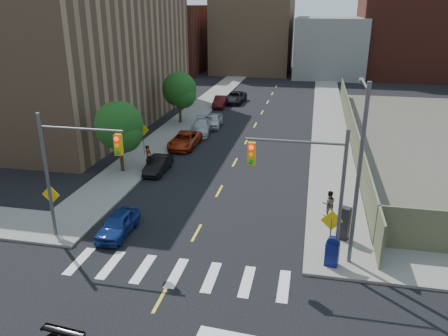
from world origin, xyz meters
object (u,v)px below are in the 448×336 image
at_px(parked_car_silver, 201,127).
at_px(parked_car_grey, 235,97).
at_px(mailbox, 332,251).
at_px(pedestrian_west, 148,156).
at_px(parked_car_blue, 118,224).
at_px(parked_car_white, 213,120).
at_px(parked_car_maroon, 220,102).
at_px(parked_car_red, 185,140).
at_px(parked_car_black, 158,165).
at_px(payphone, 344,223).
at_px(pedestrian_east, 329,204).

bearing_deg(parked_car_silver, parked_car_grey, 82.17).
distance_m(mailbox, pedestrian_west, 17.60).
xyz_separation_m(parked_car_blue, parked_car_white, (0.04, 23.40, 0.06)).
xyz_separation_m(parked_car_maroon, parked_car_grey, (1.30, 2.99, 0.03)).
distance_m(parked_car_red, parked_car_white, 7.37).
bearing_deg(pedestrian_west, parked_car_black, -108.99).
distance_m(payphone, pedestrian_west, 16.59).
height_order(parked_car_silver, parked_car_grey, parked_car_grey).
bearing_deg(parked_car_maroon, parked_car_black, -92.03).
bearing_deg(mailbox, parked_car_white, 128.41).
relative_size(parked_car_red, pedestrian_west, 2.72).
bearing_deg(parked_car_silver, payphone, -61.17).
height_order(parked_car_blue, mailbox, mailbox).
distance_m(parked_car_white, mailbox, 26.99).
xyz_separation_m(parked_car_blue, mailbox, (11.57, -1.00, 0.27)).
bearing_deg(parked_car_black, parked_car_silver, 87.42).
distance_m(parked_car_blue, parked_car_white, 23.40).
height_order(parked_car_silver, payphone, payphone).
height_order(parked_car_white, mailbox, mailbox).
bearing_deg(parked_car_red, parked_car_white, 83.07).
height_order(parked_car_blue, parked_car_grey, parked_car_grey).
relative_size(parked_car_maroon, mailbox, 2.68).
bearing_deg(pedestrian_east, parked_car_black, -29.30).
bearing_deg(payphone, parked_car_maroon, 136.15).
height_order(parked_car_red, parked_car_grey, parked_car_grey).
distance_m(parked_car_black, parked_car_grey, 26.20).
relative_size(parked_car_black, parked_car_grey, 0.73).
height_order(parked_car_black, parked_car_grey, parked_car_grey).
distance_m(parked_car_silver, parked_car_maroon, 12.26).
height_order(payphone, pedestrian_west, payphone).
height_order(parked_car_grey, payphone, payphone).
height_order(parked_car_silver, pedestrian_west, pedestrian_west).
relative_size(parked_car_maroon, pedestrian_east, 2.49).
bearing_deg(payphone, parked_car_red, 155.20).
height_order(parked_car_blue, parked_car_maroon, parked_car_maroon).
relative_size(parked_car_grey, mailbox, 3.32).
bearing_deg(parked_car_blue, parked_car_grey, 89.96).
distance_m(parked_car_silver, parked_car_white, 2.90).
distance_m(parked_car_silver, parked_car_grey, 15.24).
distance_m(parked_car_blue, pedestrian_west, 10.35).
relative_size(parked_car_blue, parked_car_grey, 0.72).
xyz_separation_m(parked_car_black, parked_car_white, (1.14, 13.78, 0.07)).
xyz_separation_m(parked_car_silver, parked_car_maroon, (-0.67, 12.24, -0.01)).
height_order(parked_car_black, parked_car_silver, parked_car_silver).
distance_m(parked_car_white, parked_car_grey, 12.40).
xyz_separation_m(parked_car_blue, parked_car_black, (-1.10, 9.62, -0.01)).
relative_size(parked_car_silver, mailbox, 3.09).
relative_size(parked_car_grey, pedestrian_west, 2.89).
bearing_deg(parked_car_white, parked_car_blue, -93.18).
xyz_separation_m(parked_car_black, payphone, (13.35, -7.88, 0.46)).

